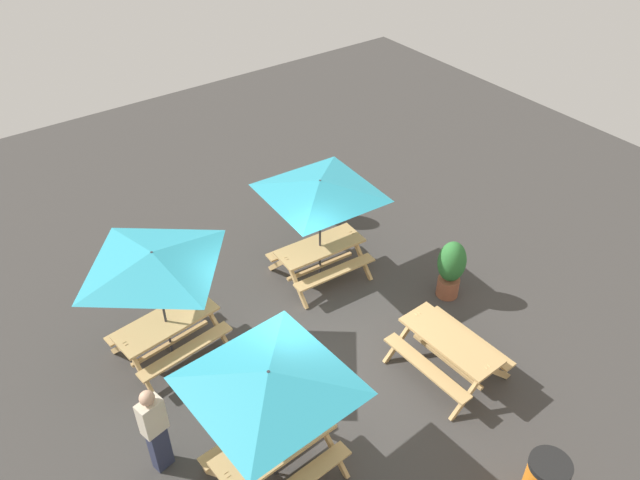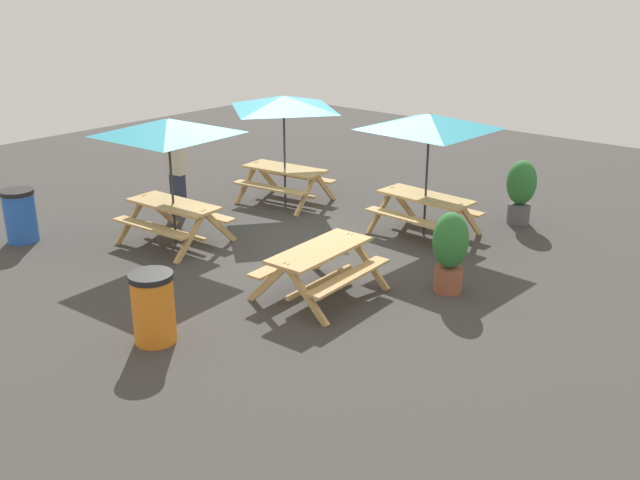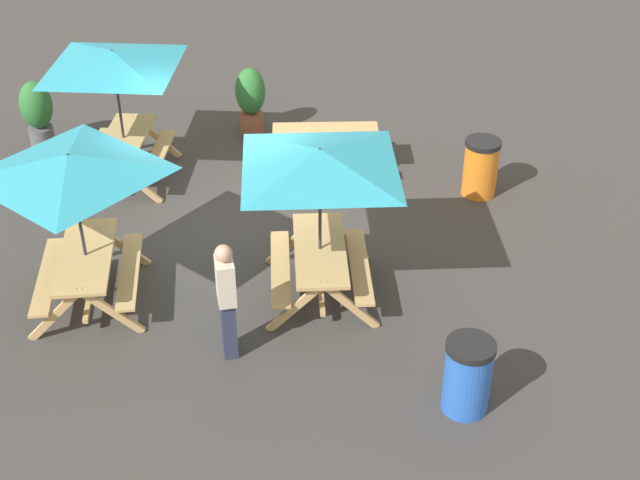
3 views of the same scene
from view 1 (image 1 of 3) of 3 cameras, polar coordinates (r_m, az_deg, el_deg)
ground_plane at (r=11.28m, az=-1.02°, el=-11.22°), size 24.00×24.00×0.00m
picnic_table_0 at (r=8.38m, az=-4.64°, el=-13.28°), size 2.82×2.82×2.34m
picnic_table_1 at (r=11.82m, az=-0.00°, el=4.20°), size 2.82×2.82×2.34m
picnic_table_2 at (r=10.99m, az=11.75°, el=-9.58°), size 1.60×1.86×0.81m
picnic_table_3 at (r=10.44m, az=-14.89°, el=-2.41°), size 2.23×2.23×2.34m
potted_plant_0 at (r=12.36m, az=11.89°, el=-2.46°), size 0.55×0.55×1.29m
potted_plant_1 at (r=14.25m, az=-0.66°, el=4.40°), size 0.57×0.57×1.28m
person_standing at (r=9.63m, az=-14.87°, el=-16.30°), size 0.40×0.29×1.67m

